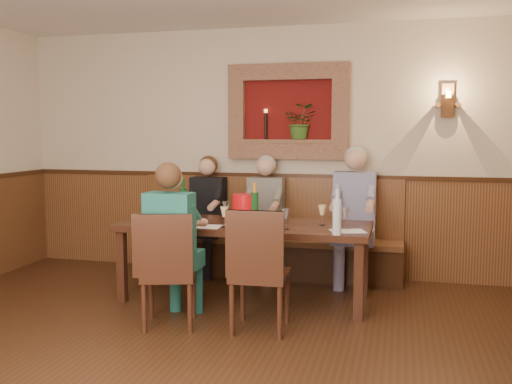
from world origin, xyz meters
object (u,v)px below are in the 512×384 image
at_px(spittoon_bucket, 245,209).
at_px(water_bottle, 337,216).
at_px(person_bench_left, 206,226).
at_px(dining_table, 245,231).
at_px(bench, 267,247).
at_px(chair_near_left, 169,293).
at_px(wine_bottle_green_a, 255,208).
at_px(wine_bottle_green_b, 183,202).
at_px(person_chair_front, 174,257).
at_px(chair_near_right, 260,295).
at_px(person_bench_right, 353,227).
at_px(person_bench_mid, 264,228).

xyz_separation_m(spittoon_bucket, water_bottle, (0.92, -0.37, 0.02)).
xyz_separation_m(person_bench_left, spittoon_bucket, (0.70, -0.87, 0.34)).
bearing_deg(dining_table, bench, 90.00).
distance_m(chair_near_left, wine_bottle_green_a, 1.16).
bearing_deg(wine_bottle_green_b, person_chair_front, -73.41).
distance_m(person_bench_left, wine_bottle_green_a, 1.29).
relative_size(bench, person_bench_left, 2.22).
height_order(wine_bottle_green_b, water_bottle, wine_bottle_green_b).
bearing_deg(person_chair_front, chair_near_right, -3.12).
bearing_deg(person_bench_right, chair_near_left, -128.29).
height_order(chair_near_right, water_bottle, water_bottle).
height_order(person_chair_front, wine_bottle_green_a, person_chair_front).
xyz_separation_m(chair_near_left, water_bottle, (1.33, 0.51, 0.63)).
xyz_separation_m(person_bench_left, wine_bottle_green_b, (0.01, -0.71, 0.36)).
distance_m(dining_table, chair_near_right, 0.97).
bearing_deg(chair_near_right, person_bench_mid, 99.56).
height_order(dining_table, chair_near_left, chair_near_left).
bearing_deg(bench, spittoon_bucket, -89.27).
height_order(chair_near_left, wine_bottle_green_a, wine_bottle_green_a).
relative_size(person_bench_mid, person_chair_front, 0.99).
bearing_deg(chair_near_left, dining_table, 50.12).
bearing_deg(water_bottle, chair_near_right, -143.65).
bearing_deg(wine_bottle_green_b, person_bench_right, 23.15).
xyz_separation_m(person_bench_right, water_bottle, (-0.04, -1.23, 0.30)).
relative_size(chair_near_right, spittoon_bucket, 3.62).
xyz_separation_m(dining_table, wine_bottle_green_b, (-0.68, 0.13, 0.24)).
bearing_deg(chair_near_left, bench, 61.79).
bearing_deg(person_bench_mid, bench, 86.06).
relative_size(chair_near_left, chair_near_right, 0.96).
bearing_deg(bench, person_chair_front, -103.43).
height_order(bench, person_bench_mid, person_bench_mid).
height_order(chair_near_right, wine_bottle_green_b, wine_bottle_green_b).
xyz_separation_m(dining_table, person_bench_left, (-0.69, 0.84, -0.12)).
bearing_deg(person_bench_mid, wine_bottle_green_b, -133.48).
height_order(chair_near_left, person_bench_mid, person_bench_mid).
bearing_deg(wine_bottle_green_a, person_bench_left, 131.00).
distance_m(person_bench_left, spittoon_bucket, 1.17).
bearing_deg(person_bench_left, chair_near_right, -57.88).
bearing_deg(bench, water_bottle, -55.27).
bearing_deg(dining_table, water_bottle, -23.13).
xyz_separation_m(bench, wine_bottle_green_a, (0.12, -1.04, 0.59)).
xyz_separation_m(dining_table, water_bottle, (0.93, -0.40, 0.24)).
relative_size(chair_near_left, water_bottle, 2.45).
relative_size(chair_near_right, person_bench_mid, 0.75).
height_order(spittoon_bucket, wine_bottle_green_b, wine_bottle_green_b).
relative_size(chair_near_left, spittoon_bucket, 3.46).
relative_size(person_bench_mid, spittoon_bucket, 4.84).
xyz_separation_m(bench, chair_near_left, (-0.41, -1.85, -0.04)).
bearing_deg(spittoon_bucket, water_bottle, -21.94).
relative_size(dining_table, person_bench_left, 1.77).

